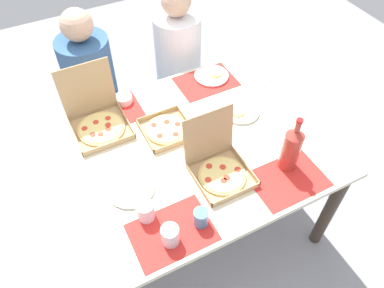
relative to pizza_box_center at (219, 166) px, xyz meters
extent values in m
plane|color=gray|center=(-0.03, 0.23, -0.79)|extent=(6.00, 6.00, 0.00)
cylinder|color=#3F3328|center=(0.60, -0.28, -0.43)|extent=(0.07, 0.07, 0.71)
cylinder|color=#3F3328|center=(-0.67, 0.74, -0.43)|extent=(0.07, 0.07, 0.71)
cylinder|color=#3F3328|center=(0.60, 0.74, -0.43)|extent=(0.07, 0.07, 0.71)
cube|color=beige|center=(-0.03, 0.23, -0.06)|extent=(1.39, 1.14, 0.03)
cube|color=red|center=(-0.34, -0.19, -0.05)|extent=(0.36, 0.26, 0.00)
cube|color=red|center=(0.28, -0.19, -0.05)|extent=(0.36, 0.26, 0.00)
cube|color=red|center=(-0.34, 0.65, -0.05)|extent=(0.36, 0.26, 0.00)
cube|color=red|center=(0.28, 0.65, -0.05)|extent=(0.36, 0.26, 0.00)
cube|color=tan|center=(0.00, -0.03, -0.04)|extent=(0.27, 0.27, 0.01)
cube|color=tan|center=(-0.13, -0.03, -0.03)|extent=(0.01, 0.27, 0.03)
cube|color=tan|center=(0.13, -0.03, -0.03)|extent=(0.01, 0.27, 0.03)
cube|color=tan|center=(0.00, -0.16, -0.03)|extent=(0.27, 0.01, 0.03)
cube|color=tan|center=(0.00, 0.10, -0.03)|extent=(0.27, 0.01, 0.03)
cylinder|color=#E0B76B|center=(0.00, -0.03, -0.03)|extent=(0.24, 0.24, 0.01)
cylinder|color=#EFD67F|center=(0.00, -0.03, -0.03)|extent=(0.21, 0.21, 0.00)
cylinder|color=red|center=(0.08, -0.04, -0.02)|extent=(0.03, 0.03, 0.00)
cylinder|color=red|center=(0.02, 0.00, -0.02)|extent=(0.03, 0.03, 0.00)
cylinder|color=red|center=(-0.03, 0.04, -0.02)|extent=(0.03, 0.03, 0.00)
cylinder|color=red|center=(-0.08, -0.03, -0.02)|extent=(0.03, 0.03, 0.00)
cylinder|color=red|center=(-0.01, -0.07, -0.02)|extent=(0.03, 0.03, 0.00)
cylinder|color=red|center=(0.01, -0.06, -0.02)|extent=(0.03, 0.03, 0.00)
cube|color=tan|center=(0.00, 0.11, 0.12)|extent=(0.27, 0.03, 0.27)
cube|color=tan|center=(-0.11, 0.37, -0.04)|extent=(0.26, 0.26, 0.01)
cube|color=tan|center=(-0.24, 0.37, -0.03)|extent=(0.01, 0.26, 0.03)
cube|color=tan|center=(0.01, 0.37, -0.03)|extent=(0.01, 0.26, 0.03)
cube|color=tan|center=(-0.11, 0.25, -0.03)|extent=(0.26, 0.01, 0.03)
cube|color=tan|center=(-0.11, 0.50, -0.03)|extent=(0.26, 0.01, 0.03)
cylinder|color=#E0B76B|center=(-0.11, 0.37, -0.03)|extent=(0.23, 0.23, 0.01)
cylinder|color=#EFD67F|center=(-0.11, 0.37, -0.03)|extent=(0.20, 0.20, 0.00)
cylinder|color=red|center=(-0.05, 0.37, -0.02)|extent=(0.03, 0.03, 0.00)
cylinder|color=red|center=(-0.09, 0.42, -0.02)|extent=(0.03, 0.03, 0.00)
cylinder|color=red|center=(-0.17, 0.43, -0.02)|extent=(0.03, 0.03, 0.00)
cylinder|color=red|center=(-0.17, 0.34, -0.02)|extent=(0.03, 0.03, 0.00)
cylinder|color=red|center=(-0.09, 0.31, -0.02)|extent=(0.03, 0.03, 0.00)
cube|color=tan|center=(-0.43, 0.54, -0.04)|extent=(0.29, 0.29, 0.01)
cube|color=tan|center=(-0.57, 0.54, -0.03)|extent=(0.01, 0.29, 0.03)
cube|color=tan|center=(-0.28, 0.54, -0.03)|extent=(0.01, 0.29, 0.03)
cube|color=tan|center=(-0.43, 0.40, -0.03)|extent=(0.29, 0.01, 0.03)
cube|color=tan|center=(-0.43, 0.69, -0.03)|extent=(0.29, 0.01, 0.03)
cylinder|color=#E0B76B|center=(-0.43, 0.54, -0.03)|extent=(0.26, 0.26, 0.01)
cylinder|color=#EFD67F|center=(-0.43, 0.54, -0.03)|extent=(0.23, 0.23, 0.00)
cylinder|color=red|center=(-0.39, 0.54, -0.02)|extent=(0.03, 0.03, 0.00)
cylinder|color=red|center=(-0.37, 0.59, -0.02)|extent=(0.03, 0.03, 0.00)
cylinder|color=red|center=(-0.44, 0.59, -0.02)|extent=(0.03, 0.03, 0.00)
cylinder|color=red|center=(-0.51, 0.57, -0.02)|extent=(0.03, 0.03, 0.00)
cylinder|color=red|center=(-0.48, 0.51, -0.02)|extent=(0.03, 0.03, 0.00)
cylinder|color=red|center=(-0.45, 0.49, -0.02)|extent=(0.03, 0.03, 0.00)
cylinder|color=red|center=(-0.40, 0.51, -0.02)|extent=(0.03, 0.03, 0.00)
cube|color=tan|center=(-0.43, 0.70, 0.14)|extent=(0.29, 0.02, 0.29)
cylinder|color=white|center=(0.32, 0.31, -0.04)|extent=(0.20, 0.20, 0.01)
cylinder|color=white|center=(0.32, 0.31, -0.03)|extent=(0.21, 0.21, 0.01)
cylinder|color=#E0B76B|center=(0.30, 0.31, -0.03)|extent=(0.08, 0.08, 0.01)
cylinder|color=#EFD67F|center=(0.30, 0.31, -0.02)|extent=(0.07, 0.07, 0.00)
cylinder|color=white|center=(-0.42, 0.10, -0.04)|extent=(0.21, 0.21, 0.01)
cylinder|color=white|center=(-0.42, 0.10, -0.03)|extent=(0.22, 0.22, 0.01)
cylinder|color=white|center=(0.33, 0.67, -0.04)|extent=(0.21, 0.21, 0.01)
cylinder|color=white|center=(0.33, 0.67, -0.03)|extent=(0.21, 0.21, 0.01)
cylinder|color=#E0B76B|center=(0.36, 0.67, -0.03)|extent=(0.09, 0.09, 0.01)
cylinder|color=#EFD67F|center=(0.36, 0.67, -0.02)|extent=(0.07, 0.07, 0.00)
cylinder|color=#B2382D|center=(0.33, -0.12, 0.06)|extent=(0.09, 0.09, 0.22)
cone|color=#B2382D|center=(0.33, -0.12, 0.19)|extent=(0.09, 0.09, 0.04)
cylinder|color=#B2382D|center=(0.33, -0.12, 0.24)|extent=(0.03, 0.03, 0.06)
cylinder|color=red|center=(0.33, -0.12, 0.27)|extent=(0.03, 0.03, 0.01)
cylinder|color=teal|center=(-0.21, -0.21, 0.00)|extent=(0.07, 0.07, 0.09)
cylinder|color=silver|center=(-0.37, -0.23, 0.00)|extent=(0.08, 0.08, 0.10)
cylinder|color=silver|center=(-0.41, -0.07, 0.00)|extent=(0.08, 0.08, 0.10)
cylinder|color=white|center=(-0.24, 0.70, -0.03)|extent=(0.10, 0.10, 0.04)
cube|color=#B7B7BC|center=(0.00, 0.66, -0.04)|extent=(0.19, 0.04, 0.00)
cube|color=#B7B7BC|center=(0.52, -0.09, -0.04)|extent=(0.04, 0.19, 0.00)
cube|color=#B7B7BC|center=(0.51, 0.45, -0.04)|extent=(0.19, 0.05, 0.00)
cylinder|color=#33598C|center=(-0.34, 1.06, -0.30)|extent=(0.32, 0.32, 0.98)
sphere|color=#D1A889|center=(-0.34, 1.06, 0.30)|extent=(0.19, 0.19, 0.19)
cylinder|color=white|center=(0.28, 1.06, -0.30)|extent=(0.32, 0.32, 0.98)
sphere|color=#D1A889|center=(0.28, 1.06, 0.29)|extent=(0.19, 0.19, 0.19)
camera|label=1|loc=(-0.62, -0.93, 1.43)|focal=34.82mm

